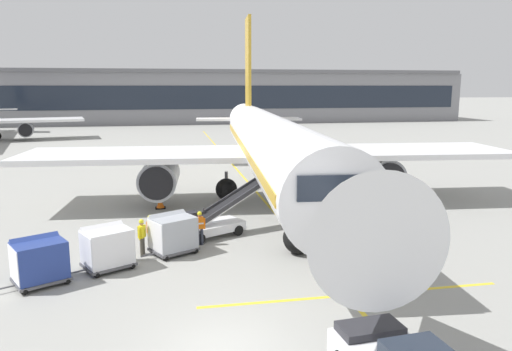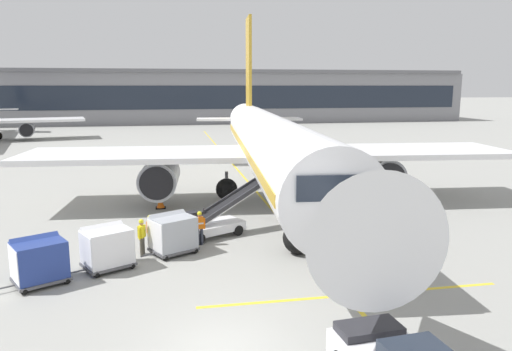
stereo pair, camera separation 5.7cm
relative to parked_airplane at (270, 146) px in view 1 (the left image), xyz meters
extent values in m
plane|color=gray|center=(-5.50, -18.38, -3.88)|extent=(600.00, 600.00, 0.00)
cylinder|color=white|center=(-0.06, -0.74, 0.11)|extent=(6.66, 32.91, 3.95)
cube|color=gold|center=(-0.06, -0.74, 0.11)|extent=(6.59, 31.61, 0.47)
cone|color=white|center=(-1.59, -19.00, 0.11)|extent=(4.07, 4.25, 3.75)
cone|color=white|center=(1.56, 18.70, 0.41)|extent=(3.87, 6.58, 3.36)
cube|color=white|center=(-8.52, 0.78, -0.48)|extent=(16.02, 7.81, 0.36)
cylinder|color=#93969E|center=(-7.43, 0.04, -1.89)|extent=(2.79, 4.44, 2.45)
cylinder|color=black|center=(-7.61, -2.13, -1.89)|extent=(2.08, 0.29, 2.08)
cube|color=white|center=(8.53, -0.64, -0.48)|extent=(16.02, 7.81, 0.36)
cylinder|color=#93969E|center=(7.34, -1.20, -1.89)|extent=(2.79, 4.44, 2.45)
cylinder|color=black|center=(7.16, -3.37, -1.89)|extent=(2.08, 0.29, 2.08)
cube|color=gold|center=(1.43, 17.12, 5.80)|extent=(0.61, 3.93, 9.81)
cube|color=white|center=(1.40, 16.81, 0.70)|extent=(10.74, 3.49, 0.20)
cube|color=#1E2633|center=(-1.36, -16.25, 0.70)|extent=(2.90, 2.00, 0.87)
cylinder|color=#47474C|center=(-0.88, -10.52, -2.49)|extent=(0.22, 0.22, 1.25)
sphere|color=black|center=(-0.88, -10.52, -3.11)|extent=(1.53, 1.53, 1.53)
cylinder|color=#47474C|center=(-2.88, 1.13, -2.49)|extent=(0.22, 0.22, 1.25)
sphere|color=black|center=(-2.88, 1.13, -3.11)|extent=(1.53, 1.53, 1.53)
cylinder|color=#47474C|center=(3.03, 0.64, -2.49)|extent=(0.22, 0.22, 1.25)
sphere|color=black|center=(3.03, 0.64, -3.11)|extent=(1.53, 1.53, 1.53)
cube|color=silver|center=(-4.70, -7.09, -3.38)|extent=(3.75, 2.99, 0.44)
cube|color=black|center=(-5.70, -7.20, -2.81)|extent=(0.79, 0.77, 0.70)
cylinder|color=#333338|center=(-5.09, -6.89, -2.76)|extent=(0.08, 0.08, 0.80)
cube|color=silver|center=(-3.61, -6.52, -2.20)|extent=(4.75, 3.06, 2.07)
cube|color=black|center=(-3.61, -6.52, -2.11)|extent=(4.56, 2.87, 1.92)
cube|color=#333338|center=(-3.41, -6.91, -2.08)|extent=(4.31, 2.29, 2.10)
cube|color=#333338|center=(-3.82, -6.13, -2.08)|extent=(4.31, 2.29, 2.10)
cylinder|color=black|center=(-3.31, -7.19, -3.60)|extent=(0.59, 0.44, 0.56)
cylinder|color=black|center=(-3.99, -5.89, -3.60)|extent=(0.59, 0.44, 0.56)
cylinder|color=black|center=(-5.42, -8.29, -3.60)|extent=(0.59, 0.44, 0.56)
cylinder|color=black|center=(-6.10, -6.99, -3.60)|extent=(0.59, 0.44, 0.56)
cube|color=#515156|center=(-6.75, -9.38, -3.67)|extent=(2.52, 2.36, 0.12)
cylinder|color=#4C4C51|center=(-7.93, -10.02, -3.68)|extent=(0.65, 0.39, 0.07)
cube|color=#9EA3AD|center=(-6.75, -9.38, -2.86)|extent=(2.38, 2.22, 1.50)
cube|color=#9EA3AD|center=(-6.94, -9.01, -2.33)|extent=(2.02, 1.60, 0.74)
cube|color=silver|center=(-7.60, -9.83, -2.86)|extent=(0.71, 1.28, 1.38)
sphere|color=black|center=(-7.77, -9.16, -3.73)|extent=(0.30, 0.30, 0.30)
sphere|color=black|center=(-7.13, -10.35, -3.73)|extent=(0.30, 0.30, 0.30)
sphere|color=black|center=(-6.37, -8.40, -3.73)|extent=(0.30, 0.30, 0.30)
sphere|color=black|center=(-5.72, -9.59, -3.73)|extent=(0.30, 0.30, 0.30)
cube|color=#515156|center=(-9.59, -10.90, -3.67)|extent=(2.52, 2.36, 0.12)
cylinder|color=#4C4C51|center=(-10.78, -11.54, -3.68)|extent=(0.65, 0.39, 0.07)
cube|color=silver|center=(-9.59, -10.90, -2.86)|extent=(2.38, 2.22, 1.50)
cube|color=silver|center=(-9.79, -10.53, -2.33)|extent=(2.02, 1.60, 0.74)
cube|color=silver|center=(-10.44, -11.36, -2.86)|extent=(0.71, 1.28, 1.38)
sphere|color=black|center=(-10.62, -10.68, -3.73)|extent=(0.30, 0.30, 0.30)
sphere|color=black|center=(-9.97, -11.88, -3.73)|extent=(0.30, 0.30, 0.30)
sphere|color=black|center=(-9.21, -9.92, -3.73)|extent=(0.30, 0.30, 0.30)
sphere|color=black|center=(-8.56, -11.11, -3.73)|extent=(0.30, 0.30, 0.30)
cube|color=#515156|center=(-12.07, -12.13, -3.67)|extent=(2.52, 2.36, 0.12)
cylinder|color=#4C4C51|center=(-13.26, -12.77, -3.68)|extent=(0.65, 0.39, 0.07)
cube|color=navy|center=(-12.07, -12.13, -2.86)|extent=(2.38, 2.22, 1.50)
cube|color=navy|center=(-12.27, -11.76, -2.33)|extent=(2.02, 1.60, 0.74)
cube|color=silver|center=(-12.92, -12.58, -2.86)|extent=(0.71, 1.28, 1.38)
sphere|color=black|center=(-13.10, -11.91, -3.73)|extent=(0.30, 0.30, 0.30)
sphere|color=black|center=(-12.45, -13.10, -3.73)|extent=(0.30, 0.30, 0.30)
sphere|color=black|center=(-11.69, -11.15, -3.73)|extent=(0.30, 0.30, 0.30)
sphere|color=black|center=(-11.05, -12.34, -3.73)|extent=(0.30, 0.30, 0.30)
cube|color=#28282D|center=(-1.46, -20.04, -2.73)|extent=(1.86, 1.12, 0.24)
cylinder|color=#333847|center=(-7.78, -8.54, -3.45)|extent=(0.15, 0.15, 0.86)
cylinder|color=#333847|center=(-7.86, -8.70, -3.45)|extent=(0.15, 0.15, 0.86)
cube|color=orange|center=(-7.82, -8.62, -2.73)|extent=(0.37, 0.44, 0.58)
cube|color=white|center=(-7.71, -8.67, -2.73)|extent=(0.15, 0.32, 0.08)
sphere|color=beige|center=(-7.82, -8.62, -2.32)|extent=(0.21, 0.21, 0.21)
sphere|color=yellow|center=(-7.82, -8.62, -2.25)|extent=(0.23, 0.23, 0.23)
cylinder|color=orange|center=(-7.72, -8.40, -2.78)|extent=(0.09, 0.09, 0.56)
cylinder|color=orange|center=(-7.92, -8.84, -2.78)|extent=(0.09, 0.09, 0.56)
cylinder|color=#333847|center=(-5.33, -8.39, -3.45)|extent=(0.15, 0.15, 0.86)
cylinder|color=#333847|center=(-5.51, -8.41, -3.45)|extent=(0.15, 0.15, 0.86)
cube|color=orange|center=(-5.42, -8.40, -2.73)|extent=(0.40, 0.28, 0.58)
cube|color=white|center=(-5.40, -8.53, -2.73)|extent=(0.34, 0.05, 0.08)
sphere|color=#9E7051|center=(-5.42, -8.40, -2.32)|extent=(0.21, 0.21, 0.21)
sphere|color=yellow|center=(-5.42, -8.40, -2.25)|extent=(0.23, 0.23, 0.23)
cylinder|color=orange|center=(-5.18, -8.38, -2.78)|extent=(0.09, 0.09, 0.56)
cylinder|color=orange|center=(-5.65, -8.43, -2.78)|extent=(0.09, 0.09, 0.56)
cylinder|color=#514C42|center=(-8.24, -9.43, -3.45)|extent=(0.15, 0.15, 0.86)
cylinder|color=#514C42|center=(-8.16, -9.27, -3.45)|extent=(0.15, 0.15, 0.86)
cube|color=yellow|center=(-8.20, -9.35, -2.73)|extent=(0.37, 0.44, 0.58)
cube|color=white|center=(-8.32, -9.30, -2.73)|extent=(0.15, 0.32, 0.08)
sphere|color=#9E7051|center=(-8.20, -9.35, -2.32)|extent=(0.21, 0.21, 0.21)
sphere|color=yellow|center=(-8.20, -9.35, -2.25)|extent=(0.23, 0.23, 0.23)
cylinder|color=yellow|center=(-8.30, -9.57, -2.78)|extent=(0.09, 0.09, 0.56)
cylinder|color=yellow|center=(-8.10, -9.13, -2.78)|extent=(0.09, 0.09, 0.56)
cube|color=black|center=(-7.43, -0.43, -3.85)|extent=(0.66, 0.66, 0.05)
cone|color=orange|center=(-7.43, -0.43, -3.48)|extent=(0.53, 0.53, 0.69)
cylinder|color=white|center=(-7.43, -0.43, -3.45)|extent=(0.29, 0.29, 0.08)
cube|color=yellow|center=(-0.33, -0.74, -3.88)|extent=(0.20, 110.00, 0.01)
cube|color=yellow|center=(-0.06, -15.45, -3.88)|extent=(12.00, 0.20, 0.01)
cube|color=gray|center=(-11.05, 79.45, 1.43)|extent=(140.91, 19.84, 10.63)
cube|color=#1E2633|center=(-11.05, 69.48, 1.70)|extent=(136.68, 0.10, 4.78)
cube|color=slate|center=(-11.05, 77.47, 7.10)|extent=(139.50, 16.86, 0.70)
cube|color=white|center=(-26.27, 45.60, -1.00)|extent=(15.00, 8.75, 0.36)
cylinder|color=#93969E|center=(-27.19, 44.79, -2.25)|extent=(2.91, 4.22, 2.15)
cylinder|color=black|center=(-26.78, 42.86, -2.25)|extent=(1.81, 0.50, 1.82)
camera|label=1|loc=(-6.95, -31.86, 3.99)|focal=34.00mm
camera|label=2|loc=(-6.90, -31.87, 3.99)|focal=34.00mm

